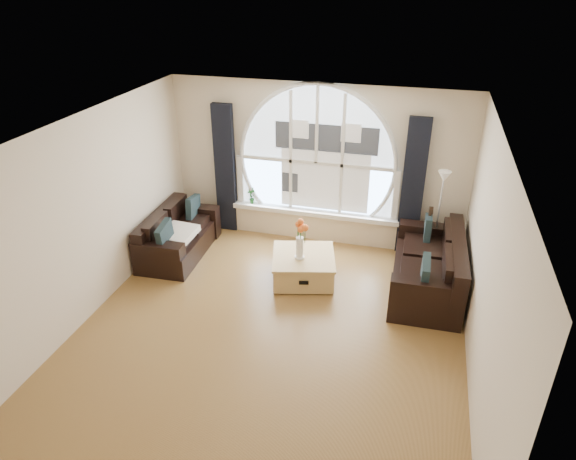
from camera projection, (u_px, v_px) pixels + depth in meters
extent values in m
cube|color=brown|center=(270.00, 330.00, 6.81)|extent=(5.00, 5.50, 0.01)
cube|color=silver|center=(267.00, 133.00, 5.55)|extent=(5.00, 5.50, 0.01)
cube|color=beige|center=(317.00, 165.00, 8.53)|extent=(5.00, 0.01, 2.70)
cube|color=beige|center=(162.00, 412.00, 3.83)|extent=(5.00, 0.01, 2.70)
cube|color=beige|center=(88.00, 218.00, 6.76)|extent=(0.01, 5.50, 2.70)
cube|color=beige|center=(486.00, 270.00, 5.60)|extent=(0.01, 5.50, 2.70)
cube|color=silver|center=(473.00, 183.00, 5.21)|extent=(0.92, 5.50, 0.72)
cube|color=silver|center=(317.00, 149.00, 8.38)|extent=(2.60, 0.06, 2.15)
cube|color=white|center=(314.00, 212.00, 8.84)|extent=(2.90, 0.22, 0.08)
cube|color=white|center=(316.00, 150.00, 8.35)|extent=(2.76, 0.08, 2.15)
cube|color=silver|center=(325.00, 158.00, 8.39)|extent=(1.70, 0.02, 1.50)
cube|color=black|center=(225.00, 169.00, 8.89)|extent=(0.35, 0.12, 2.30)
cube|color=black|center=(413.00, 188.00, 8.15)|extent=(0.35, 0.12, 2.30)
cube|color=black|center=(178.00, 232.00, 8.42)|extent=(0.89, 1.67, 0.73)
cube|color=black|center=(428.00, 266.00, 7.48)|extent=(1.00, 1.94, 0.85)
cube|color=tan|center=(303.00, 266.00, 7.81)|extent=(1.13, 1.13, 0.45)
cube|color=silver|center=(177.00, 233.00, 8.17)|extent=(0.59, 0.59, 0.10)
cube|color=white|center=(300.00, 235.00, 7.48)|extent=(0.24, 0.24, 0.70)
cube|color=#B2B2B2|center=(438.00, 220.00, 7.94)|extent=(0.24, 0.24, 1.60)
cube|color=brown|center=(427.00, 234.00, 8.08)|extent=(0.40, 0.30, 1.06)
imported|color=#1E6023|center=(251.00, 196.00, 9.01)|extent=(0.18, 0.16, 0.29)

